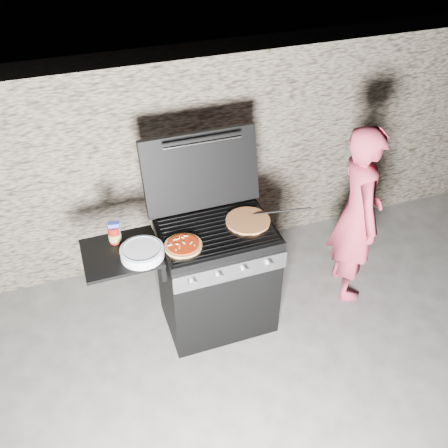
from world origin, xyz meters
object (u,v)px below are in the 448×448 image
object	(u,v)px
sauce_jar	(114,234)
person	(357,215)
gas_grill	(186,285)
pizza_topped	(183,245)

from	to	relation	value
sauce_jar	person	xyz separation A→B (m)	(1.82, -0.12, -0.21)
gas_grill	person	xyz separation A→B (m)	(1.39, 0.00, 0.30)
pizza_topped	person	xyz separation A→B (m)	(1.41, 0.10, -0.17)
pizza_topped	sauce_jar	world-z (taller)	sauce_jar
sauce_jar	person	size ratio (longest dim) A/B	0.08
pizza_topped	sauce_jar	distance (m)	0.47
gas_grill	person	world-z (taller)	person
sauce_jar	person	distance (m)	1.84
pizza_topped	person	distance (m)	1.42
pizza_topped	person	size ratio (longest dim) A/B	0.17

